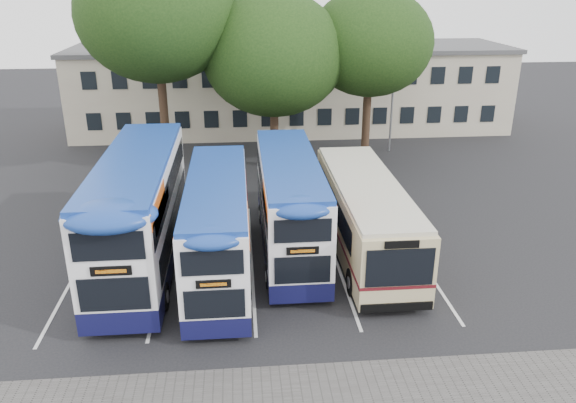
% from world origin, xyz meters
% --- Properties ---
extents(ground, '(120.00, 120.00, 0.00)m').
position_xyz_m(ground, '(0.00, 0.00, 0.00)').
color(ground, black).
rests_on(ground, ground).
extents(bay_lines, '(14.12, 11.00, 0.01)m').
position_xyz_m(bay_lines, '(-3.75, 5.00, 0.01)').
color(bay_lines, silver).
rests_on(bay_lines, ground).
extents(depot_building, '(32.40, 8.40, 6.20)m').
position_xyz_m(depot_building, '(0.00, 26.99, 3.15)').
color(depot_building, '#B6A792').
rests_on(depot_building, ground).
extents(lamp_post, '(0.25, 1.05, 9.06)m').
position_xyz_m(lamp_post, '(6.00, 19.97, 5.08)').
color(lamp_post, gray).
rests_on(lamp_post, ground).
extents(tree_left, '(8.71, 8.71, 12.74)m').
position_xyz_m(tree_left, '(-8.42, 16.93, 9.03)').
color(tree_left, black).
rests_on(tree_left, ground).
extents(tree_mid, '(8.33, 8.33, 10.31)m').
position_xyz_m(tree_mid, '(-1.95, 17.26, 6.76)').
color(tree_mid, black).
rests_on(tree_mid, ground).
extents(tree_right, '(7.43, 7.43, 10.48)m').
position_xyz_m(tree_right, '(3.83, 17.88, 7.31)').
color(tree_right, black).
rests_on(tree_right, ground).
extents(bus_dd_left, '(2.65, 10.92, 4.55)m').
position_xyz_m(bus_dd_left, '(-8.10, 5.09, 2.51)').
color(bus_dd_left, '#10103C').
rests_on(bus_dd_left, ground).
extents(bus_dd_mid, '(2.29, 9.45, 3.94)m').
position_xyz_m(bus_dd_mid, '(-5.00, 3.91, 2.17)').
color(bus_dd_mid, '#10103C').
rests_on(bus_dd_mid, ground).
extents(bus_dd_right, '(2.36, 9.74, 4.06)m').
position_xyz_m(bus_dd_right, '(-2.07, 5.89, 2.23)').
color(bus_dd_right, '#10103C').
rests_on(bus_dd_right, ground).
extents(bus_single, '(2.68, 10.54, 3.14)m').
position_xyz_m(bus_single, '(1.09, 5.52, 1.78)').
color(bus_single, '#CFBD8A').
rests_on(bus_single, ground).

